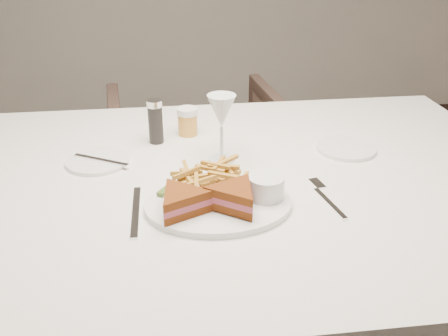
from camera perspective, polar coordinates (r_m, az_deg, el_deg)
name	(u,v)px	position (r m, az deg, el deg)	size (l,w,h in m)	color
table	(221,297)	(1.42, -0.30, -14.56)	(1.58, 1.05, 0.75)	silver
chair_far	(199,164)	(2.14, -2.84, 0.47)	(0.71, 0.67, 0.74)	#48352C
table_setting	(214,173)	(1.15, -1.13, -0.52)	(0.82, 0.63, 0.18)	white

